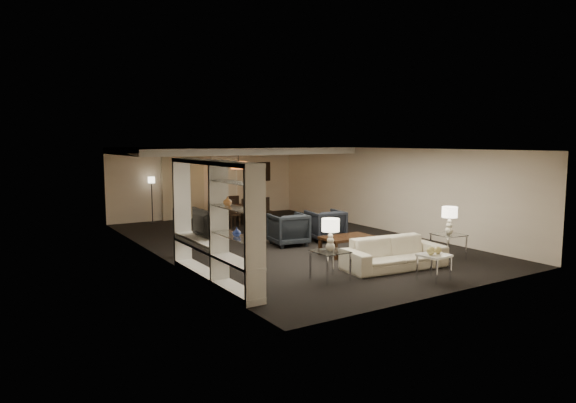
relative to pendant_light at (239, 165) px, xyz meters
The scene contains 35 objects.
floor 4.00m from the pendant_light, 94.90° to the right, with size 11.00×11.00×0.00m, color black.
ceiling 3.56m from the pendant_light, 94.90° to the right, with size 7.00×11.00×0.02m, color silver.
wall_back 2.13m from the pendant_light, 98.53° to the left, with size 7.00×0.02×2.50m, color beige.
wall_front 9.03m from the pendant_light, 91.91° to the right, with size 7.00×0.02×2.50m, color beige.
wall_left 5.21m from the pendant_light, 137.35° to the right, with size 0.02×11.00×2.50m, color beige.
wall_right 4.79m from the pendant_light, 47.56° to the right, with size 0.02×11.00×2.50m, color beige.
ceiling_soffit 0.57m from the pendant_light, behind, with size 7.00×4.00×0.20m, color silver.
curtains 2.38m from the pendant_light, 122.01° to the left, with size 1.50×0.12×2.40m, color beige.
door 2.19m from the pendant_light, 78.52° to the left, with size 0.90×0.05×2.10m, color silver.
painting 2.69m from the pendant_light, 47.44° to the left, with size 0.95×0.04×0.65m, color #142D38.
media_unit 7.13m from the pendant_light, 120.62° to the right, with size 0.38×3.40×2.35m, color white, non-canonical shape.
pendant_light is the anchor object (origin of this frame).
sofa 7.32m from the pendant_light, 89.26° to the right, with size 2.25×0.88×0.66m, color beige.
coffee_table 5.79m from the pendant_light, 89.04° to the right, with size 1.23×0.72×0.44m, color black, non-canonical shape.
armchair_left 4.15m from the pendant_light, 97.53° to the right, with size 0.89×0.92×0.84m, color black.
armchair_right 4.18m from the pendant_light, 79.77° to the right, with size 0.89×0.92×0.84m, color black.
side_table_left 7.50m from the pendant_light, 102.69° to the right, with size 0.62×0.62×0.58m, color white, non-canonical shape.
side_table_right 7.54m from the pendant_light, 75.90° to the right, with size 0.62×0.62×0.58m, color white, non-canonical shape.
table_lamp_left 7.39m from the pendant_light, 102.69° to the right, with size 0.35×0.35×0.64m, color beige, non-canonical shape.
table_lamp_right 7.43m from the pendant_light, 75.90° to the right, with size 0.35×0.35×0.64m, color #ECE3C7, non-canonical shape.
marble_table 8.41m from the pendant_light, 89.35° to the right, with size 0.51×0.51×0.51m, color white, non-canonical shape.
gold_gourd_a 8.35m from the pendant_light, 90.05° to the right, with size 0.16×0.16×0.16m, color tan.
gold_gourd_b 8.35m from the pendant_light, 88.66° to the right, with size 0.14×0.14×0.14m, color tan.
television 6.42m from the pendant_light, 124.27° to the right, with size 0.13×0.98×0.56m, color black.
vase_blue 8.00m from the pendant_light, 116.97° to the right, with size 0.15×0.15×0.16m, color #2539A1.
vase_amber 7.65m from the pendant_light, 118.17° to the right, with size 0.16×0.16×0.16m, color #CA8043.
floor_speaker 5.28m from the pendant_light, 133.29° to the right, with size 0.13×0.13×1.17m, color black.
dining_table 1.63m from the pendant_light, 43.93° to the left, with size 1.65×0.92×0.58m, color black.
chair_nl 1.67m from the pendant_light, 132.15° to the right, with size 0.40×0.40×0.86m, color black, non-canonical shape.
chair_nm 1.59m from the pendant_light, 80.85° to the right, with size 0.40×0.40×0.86m, color black, non-canonical shape.
chair_nr 1.74m from the pendant_light, 39.17° to the right, with size 0.40×0.40×0.86m, color black, non-canonical shape.
chair_fl 1.74m from the pendant_light, 124.64° to the left, with size 0.40×0.40×0.86m, color black, non-canonical shape.
chair_fm 1.66m from the pendant_light, 82.99° to the left, with size 0.40×0.40×0.86m, color black, non-canonical shape.
chair_fr 1.80m from the pendant_light, 46.87° to the left, with size 0.40×0.40×0.86m, color black, non-canonical shape.
floor_lamp 3.14m from the pendant_light, 144.37° to the left, with size 0.22×0.22×1.53m, color black, non-canonical shape.
Camera 1 is at (-7.23, -11.52, 2.72)m, focal length 32.00 mm.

